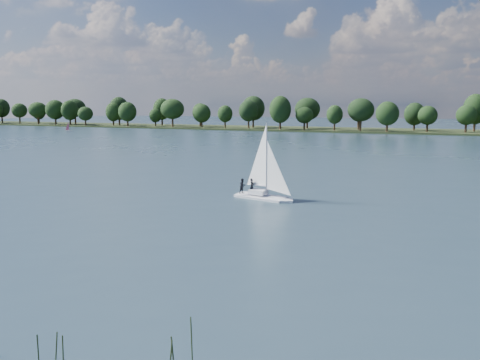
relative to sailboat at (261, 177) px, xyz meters
name	(u,v)px	position (x,y,z in m)	size (l,w,h in m)	color
ground	(379,155)	(1.68, 66.21, -2.75)	(700.00, 700.00, 0.00)	#233342
far_shore	(430,132)	(1.68, 178.21, -2.75)	(660.00, 40.00, 1.50)	black
sailboat	(261,177)	(0.00, 0.00, 0.00)	(7.77, 3.75, 9.85)	silver
dinghy_pink	(69,129)	(-143.81, 121.80, -1.67)	(2.89, 2.74, 4.58)	silver
pontoon	(41,126)	(-199.11, 159.84, -2.75)	(4.00, 2.00, 0.50)	slate
treeline	(415,113)	(-4.40, 175.01, 5.40)	(562.70, 73.59, 18.08)	black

